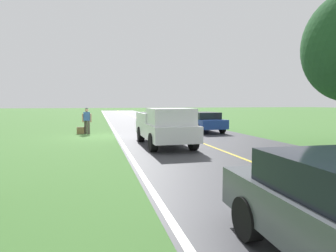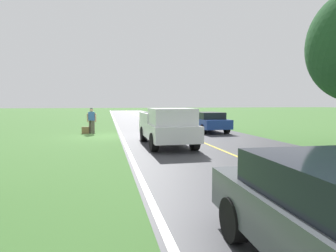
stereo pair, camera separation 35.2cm
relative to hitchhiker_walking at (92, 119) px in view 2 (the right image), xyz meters
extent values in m
plane|color=#427033|center=(-0.90, 1.73, -0.98)|extent=(200.00, 200.00, 0.00)
cube|color=#3D3D42|center=(-5.90, 1.73, -0.98)|extent=(8.38, 120.00, 0.00)
cube|color=silver|center=(-1.89, 1.73, -0.98)|extent=(0.16, 117.60, 0.00)
cube|color=gold|center=(-5.90, 1.73, -0.98)|extent=(0.14, 117.60, 0.00)
cylinder|color=#4C473D|center=(-0.10, 0.16, -0.54)|extent=(0.18, 0.18, 0.88)
cylinder|color=#4C473D|center=(0.10, -0.10, -0.54)|extent=(0.18, 0.18, 0.88)
cube|color=#335999|center=(0.00, 0.03, 0.19)|extent=(0.42, 0.29, 0.58)
sphere|color=tan|center=(0.00, 0.03, 0.59)|extent=(0.23, 0.23, 0.23)
sphere|color=#4C564C|center=(0.00, 0.03, 0.67)|extent=(0.20, 0.20, 0.20)
cube|color=#234C2D|center=(-0.01, -0.17, 0.22)|extent=(0.33, 0.22, 0.44)
cylinder|color=tan|center=(-0.26, 0.07, 0.08)|extent=(0.10, 0.10, 0.58)
cylinder|color=tan|center=(0.26, 0.03, 0.08)|extent=(0.10, 0.10, 0.58)
cube|color=brown|center=(0.42, 0.05, -0.75)|extent=(0.47, 0.23, 0.46)
cube|color=silver|center=(-3.83, 6.30, -0.23)|extent=(2.04, 5.41, 0.70)
cube|color=silver|center=(-3.84, 7.49, 0.48)|extent=(1.86, 2.17, 0.72)
cube|color=black|center=(-3.84, 7.49, 0.55)|extent=(1.69, 1.31, 0.43)
cube|color=silver|center=(-4.76, 5.21, 0.34)|extent=(0.12, 3.02, 0.45)
cube|color=silver|center=(-2.88, 5.22, 0.34)|extent=(0.12, 3.02, 0.45)
cube|color=silver|center=(-3.81, 3.71, 0.34)|extent=(1.84, 0.11, 0.45)
cylinder|color=black|center=(-4.74, 8.04, -0.58)|extent=(0.31, 0.80, 0.80)
cylinder|color=black|center=(-2.94, 8.05, -0.58)|extent=(0.31, 0.80, 0.80)
cylinder|color=black|center=(-4.72, 4.74, -0.58)|extent=(0.31, 0.80, 0.80)
cylinder|color=black|center=(-2.92, 4.75, -0.58)|extent=(0.31, 0.80, 0.80)
cylinder|color=black|center=(-4.53, 16.16, -0.65)|extent=(0.26, 0.67, 0.66)
cylinder|color=black|center=(-2.84, 16.10, -0.65)|extent=(0.26, 0.67, 0.66)
cube|color=navy|center=(-8.02, 0.57, -0.34)|extent=(2.01, 4.46, 0.62)
cube|color=black|center=(-8.03, 0.77, 0.20)|extent=(1.71, 2.43, 0.46)
cylinder|color=black|center=(-7.13, -0.80, -0.65)|extent=(0.26, 0.67, 0.66)
cylinder|color=black|center=(-8.82, -0.86, -0.65)|extent=(0.26, 0.67, 0.66)
cylinder|color=black|center=(-7.23, 2.00, -0.65)|extent=(0.26, 0.67, 0.66)
cylinder|color=black|center=(-8.92, 1.94, -0.65)|extent=(0.26, 0.67, 0.66)
camera|label=1|loc=(-0.66, 19.88, 1.09)|focal=30.67mm
camera|label=2|loc=(-1.01, 19.96, 1.09)|focal=30.67mm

